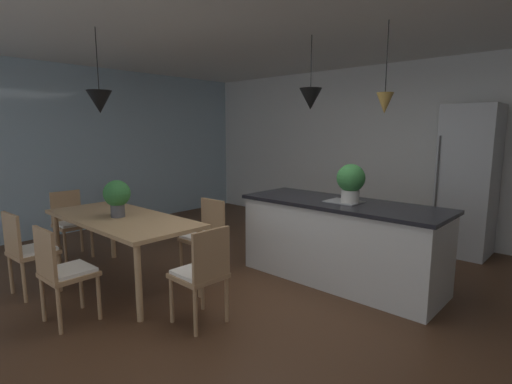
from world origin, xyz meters
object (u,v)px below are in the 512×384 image
at_px(chair_far_right, 205,234).
at_px(potted_plant_on_table, 117,195).
at_px(chair_near_right, 63,271).
at_px(chair_near_left, 28,250).
at_px(chair_kitchen_end, 202,272).
at_px(refrigerator, 468,181).
at_px(chair_window_end, 71,222).
at_px(potted_plant_on_island, 351,181).
at_px(kitchen_island, 340,241).
at_px(dining_table, 121,223).

bearing_deg(chair_far_right, potted_plant_on_table, -118.87).
xyz_separation_m(chair_near_right, potted_plant_on_table, (-0.45, 0.77, 0.51)).
distance_m(chair_near_left, chair_kitchen_end, 1.96).
distance_m(chair_kitchen_end, refrigerator, 3.86).
distance_m(chair_far_right, potted_plant_on_table, 1.07).
height_order(chair_window_end, potted_plant_on_island, potted_plant_on_island).
height_order(chair_window_end, kitchen_island, kitchen_island).
bearing_deg(chair_window_end, chair_near_right, -23.93).
relative_size(chair_near_left, potted_plant_on_island, 2.08).
bearing_deg(refrigerator, kitchen_island, -110.42).
relative_size(chair_window_end, chair_near_right, 1.00).
height_order(dining_table, chair_near_right, chair_near_right).
bearing_deg(chair_far_right, chair_near_left, -118.94).
relative_size(kitchen_island, potted_plant_on_table, 5.64).
bearing_deg(chair_far_right, dining_table, -118.98).
bearing_deg(refrigerator, chair_near_right, -114.23).
distance_m(chair_near_right, potted_plant_on_island, 2.90).
relative_size(dining_table, refrigerator, 0.98).
xyz_separation_m(dining_table, chair_far_right, (0.44, 0.79, -0.21)).
bearing_deg(chair_kitchen_end, chair_far_right, 138.86).
distance_m(dining_table, potted_plant_on_table, 0.31).
height_order(chair_near_left, refrigerator, refrigerator).
bearing_deg(chair_kitchen_end, kitchen_island, 77.97).
distance_m(chair_near_left, chair_far_right, 1.82).
xyz_separation_m(chair_far_right, chair_near_right, (0.00, -1.59, 0.00)).
distance_m(chair_window_end, potted_plant_on_table, 1.43).
distance_m(chair_far_right, kitchen_island, 1.54).
height_order(kitchen_island, potted_plant_on_table, potted_plant_on_table).
xyz_separation_m(chair_window_end, refrigerator, (3.80, 3.66, 0.53)).
distance_m(dining_table, chair_far_right, 0.93).
xyz_separation_m(kitchen_island, refrigerator, (0.74, 1.99, 0.54)).
distance_m(chair_window_end, potted_plant_on_island, 3.64).
xyz_separation_m(dining_table, chair_window_end, (-1.35, 0.00, -0.21)).
distance_m(refrigerator, potted_plant_on_table, 4.43).
distance_m(chair_window_end, chair_kitchen_end, 2.70).
relative_size(chair_near_left, refrigerator, 0.44).
distance_m(chair_far_right, potted_plant_on_island, 1.76).
xyz_separation_m(dining_table, potted_plant_on_island, (1.81, 1.67, 0.46)).
relative_size(chair_kitchen_end, kitchen_island, 0.39).
bearing_deg(chair_near_left, potted_plant_on_island, 47.63).
bearing_deg(potted_plant_on_island, refrigerator, 72.22).
xyz_separation_m(chair_near_left, kitchen_island, (2.15, 2.47, -0.01)).
bearing_deg(dining_table, chair_near_right, -60.87).
bearing_deg(chair_near_left, kitchen_island, 48.97).
height_order(chair_near_left, chair_kitchen_end, same).
bearing_deg(refrigerator, chair_window_end, -136.09).
xyz_separation_m(kitchen_island, potted_plant_on_table, (-1.72, -1.70, 0.52)).
bearing_deg(chair_near_left, potted_plant_on_table, 60.99).
height_order(refrigerator, potted_plant_on_island, refrigerator).
relative_size(dining_table, potted_plant_on_island, 4.69).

